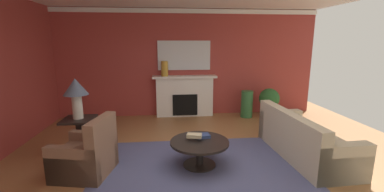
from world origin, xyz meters
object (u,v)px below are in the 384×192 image
object	(u,v)px
mantel_mirror	(184,55)
potted_plant	(269,100)
side_table	(80,134)
coffee_table	(200,147)
sofa	(303,141)
vase_tall_corner	(247,104)
fireplace	(185,97)
table_lamp	(76,91)
vase_mantel_left	(165,69)
armchair_near_window	(87,156)

from	to	relation	value
mantel_mirror	potted_plant	xyz separation A→B (m)	(2.34, -0.53, -1.23)
mantel_mirror	side_table	xyz separation A→B (m)	(-2.15, -2.48, -1.32)
side_table	coffee_table	bearing A→B (deg)	-18.04
sofa	potted_plant	distance (m)	2.50
sofa	vase_tall_corner	distance (m)	2.60
vase_tall_corner	coffee_table	bearing A→B (deg)	-121.64
coffee_table	side_table	size ratio (longest dim) A/B	1.43
side_table	fireplace	bearing A→B (deg)	47.74
table_lamp	fireplace	bearing A→B (deg)	47.74
table_lamp	vase_mantel_left	size ratio (longest dim) A/B	1.82
mantel_mirror	armchair_near_window	bearing A→B (deg)	-118.67
mantel_mirror	potted_plant	distance (m)	2.70
mantel_mirror	sofa	bearing A→B (deg)	-56.56
coffee_table	table_lamp	bearing A→B (deg)	161.96
armchair_near_window	potted_plant	bearing A→B (deg)	33.65
side_table	potted_plant	distance (m)	4.89
mantel_mirror	table_lamp	distance (m)	3.32
mantel_mirror	sofa	size ratio (longest dim) A/B	0.69
fireplace	side_table	world-z (taller)	fireplace
sofa	vase_mantel_left	distance (m)	3.95
armchair_near_window	table_lamp	xyz separation A→B (m)	(-0.35, 0.80, 0.92)
sofa	armchair_near_window	distance (m)	3.79
vase_tall_corner	table_lamp	bearing A→B (deg)	-152.03
side_table	vase_tall_corner	bearing A→B (deg)	27.97
fireplace	armchair_near_window	xyz separation A→B (m)	(-1.80, -3.17, -0.25)
armchair_near_window	table_lamp	distance (m)	1.27
mantel_mirror	potted_plant	size ratio (longest dim) A/B	1.78
mantel_mirror	side_table	size ratio (longest dim) A/B	2.11
sofa	vase_tall_corner	size ratio (longest dim) A/B	2.84
mantel_mirror	armchair_near_window	distance (m)	4.01
vase_tall_corner	mantel_mirror	bearing A→B (deg)	166.43
vase_mantel_left	vase_tall_corner	size ratio (longest dim) A/B	0.55
coffee_table	vase_tall_corner	bearing A→B (deg)	58.36
mantel_mirror	vase_mantel_left	bearing A→B (deg)	-162.82
fireplace	armchair_near_window	distance (m)	3.65
armchair_near_window	coffee_table	world-z (taller)	armchair_near_window
side_table	vase_tall_corner	world-z (taller)	vase_tall_corner
table_lamp	potted_plant	xyz separation A→B (m)	(4.49, 1.95, -0.73)
sofa	armchair_near_window	size ratio (longest dim) A/B	2.25
armchair_near_window	table_lamp	size ratio (longest dim) A/B	1.27
mantel_mirror	potted_plant	bearing A→B (deg)	-12.87
fireplace	sofa	world-z (taller)	fireplace
sofa	potted_plant	xyz separation A→B (m)	(0.36, 2.47, 0.19)
side_table	table_lamp	bearing A→B (deg)	90.00
coffee_table	table_lamp	xyz separation A→B (m)	(-2.18, 0.71, 0.89)
vase_tall_corner	potted_plant	xyz separation A→B (m)	(0.60, -0.11, 0.12)
fireplace	coffee_table	bearing A→B (deg)	-89.42
side_table	vase_mantel_left	xyz separation A→B (m)	(1.60, 2.31, 0.97)
table_lamp	potted_plant	distance (m)	4.95
table_lamp	vase_mantel_left	distance (m)	2.82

